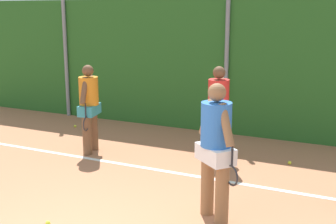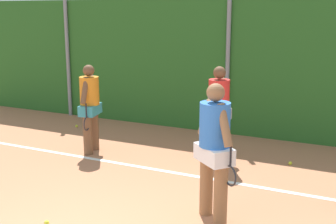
# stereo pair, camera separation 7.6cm
# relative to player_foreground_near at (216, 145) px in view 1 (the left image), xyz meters

# --- Properties ---
(ground_plane) EXTENTS (24.50, 24.50, 0.00)m
(ground_plane) POSITION_rel_player_foreground_near_xyz_m (-1.22, 0.02, -1.08)
(ground_plane) COLOR #B2704C
(hedge_fence_backdrop) EXTENTS (15.76, 0.25, 3.13)m
(hedge_fence_backdrop) POSITION_rel_player_foreground_near_xyz_m (-1.22, 4.44, 0.49)
(hedge_fence_backdrop) COLOR #286023
(hedge_fence_backdrop) RESTS_ON ground_plane
(fence_post_left) EXTENTS (0.10, 0.10, 3.34)m
(fence_post_left) POSITION_rel_player_foreground_near_xyz_m (-5.77, 4.26, 0.59)
(fence_post_left) COLOR gray
(fence_post_left) RESTS_ON ground_plane
(fence_post_center) EXTENTS (0.10, 0.10, 3.34)m
(fence_post_center) POSITION_rel_player_foreground_near_xyz_m (-1.22, 4.26, 0.59)
(fence_post_center) COLOR gray
(fence_post_center) RESTS_ON ground_plane
(court_baseline_paint) EXTENTS (11.52, 0.10, 0.01)m
(court_baseline_paint) POSITION_rel_player_foreground_near_xyz_m (-1.22, 1.41, -1.08)
(court_baseline_paint) COLOR white
(court_baseline_paint) RESTS_ON ground_plane
(player_foreground_near) EXTENTS (0.73, 0.61, 1.93)m
(player_foreground_near) POSITION_rel_player_foreground_near_xyz_m (0.00, 0.00, 0.00)
(player_foreground_near) COLOR #8C603D
(player_foreground_near) RESTS_ON ground_plane
(player_midcourt) EXTENTS (0.41, 0.80, 1.81)m
(player_midcourt) POSITION_rel_player_foreground_near_xyz_m (-3.30, 1.78, -0.07)
(player_midcourt) COLOR brown
(player_midcourt) RESTS_ON ground_plane
(player_backcourt_far) EXTENTS (0.40, 0.77, 1.85)m
(player_backcourt_far) POSITION_rel_player_foreground_near_xyz_m (-0.75, 2.33, -0.04)
(player_backcourt_far) COLOR brown
(player_backcourt_far) RESTS_ON ground_plane
(tennis_ball_0) EXTENTS (0.07, 0.07, 0.07)m
(tennis_ball_0) POSITION_rel_player_foreground_near_xyz_m (-4.80, 3.25, -1.05)
(tennis_ball_0) COLOR #CCDB33
(tennis_ball_0) RESTS_ON ground_plane
(tennis_ball_1) EXTENTS (0.07, 0.07, 0.07)m
(tennis_ball_1) POSITION_rel_player_foreground_near_xyz_m (-4.14, 2.79, -1.05)
(tennis_ball_1) COLOR #CCDB33
(tennis_ball_1) RESTS_ON ground_plane
(tennis_ball_3) EXTENTS (0.07, 0.07, 0.07)m
(tennis_ball_3) POSITION_rel_player_foreground_near_xyz_m (-1.99, -1.14, -1.05)
(tennis_ball_3) COLOR #CCDB33
(tennis_ball_3) RESTS_ON ground_plane
(tennis_ball_5) EXTENTS (0.07, 0.07, 0.07)m
(tennis_ball_5) POSITION_rel_player_foreground_near_xyz_m (0.56, 2.75, -1.05)
(tennis_ball_5) COLOR #CCDB33
(tennis_ball_5) RESTS_ON ground_plane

